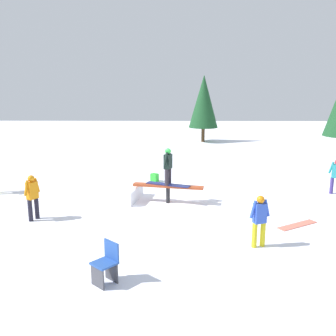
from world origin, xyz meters
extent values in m
plane|color=white|center=(0.00, 0.00, 0.00)|extent=(60.00, 60.00, 0.00)
cylinder|color=black|center=(0.00, 0.00, 0.28)|extent=(0.14, 0.14, 0.56)
cube|color=#A53F1E|center=(0.00, 0.00, 0.60)|extent=(2.47, 0.77, 0.08)
cube|color=white|center=(-1.97, 0.40, 0.24)|extent=(2.06, 1.83, 0.48)
cube|color=navy|center=(0.00, 0.00, 0.66)|extent=(1.55, 0.84, 0.03)
cylinder|color=#2C262E|center=(-0.05, -0.12, 0.95)|extent=(0.14, 0.14, 0.55)
cylinder|color=#2C262E|center=(0.05, 0.12, 0.95)|extent=(0.14, 0.14, 0.55)
cube|color=black|center=(0.00, 0.00, 1.47)|extent=(0.30, 0.38, 0.50)
cylinder|color=black|center=(-0.08, -0.19, 1.58)|extent=(0.18, 0.29, 0.46)
cylinder|color=black|center=(0.08, 0.19, 1.58)|extent=(0.18, 0.29, 0.46)
sphere|color=green|center=(0.00, 0.00, 1.82)|extent=(0.21, 0.21, 0.21)
cylinder|color=black|center=(-4.12, -1.85, 0.33)|extent=(0.13, 0.13, 0.67)
cylinder|color=black|center=(-4.00, -1.63, 0.33)|extent=(0.13, 0.13, 0.67)
cube|color=orange|center=(-4.06, -1.74, 0.93)|extent=(0.32, 0.37, 0.52)
cylinder|color=orange|center=(-4.16, -1.91, 1.05)|extent=(0.16, 0.20, 0.47)
cylinder|color=orange|center=(-3.96, -1.56, 1.05)|extent=(0.16, 0.20, 0.47)
sphere|color=orange|center=(-4.06, -1.74, 1.29)|extent=(0.20, 0.20, 0.20)
cylinder|color=yellow|center=(2.46, -3.55, 0.32)|extent=(0.13, 0.13, 0.64)
cylinder|color=yellow|center=(2.23, -3.63, 0.32)|extent=(0.13, 0.13, 0.64)
cube|color=blue|center=(2.34, -3.59, 0.90)|extent=(0.35, 0.28, 0.51)
cylinder|color=blue|center=(2.52, -3.52, 1.01)|extent=(0.20, 0.13, 0.45)
cylinder|color=blue|center=(2.16, -3.65, 1.01)|extent=(0.20, 0.13, 0.45)
sphere|color=orange|center=(2.34, -3.59, 1.25)|extent=(0.20, 0.20, 0.20)
cylinder|color=#3E3079|center=(6.15, 1.19, 0.32)|extent=(0.13, 0.13, 0.63)
cylinder|color=teal|center=(6.09, 1.23, 1.00)|extent=(0.20, 0.16, 0.45)
cube|color=#E9725C|center=(3.82, -2.12, 0.01)|extent=(1.33, 0.94, 0.02)
cube|color=#3F3F44|center=(-1.36, -5.59, 0.22)|extent=(0.31, 0.29, 0.44)
cube|color=#3F3F44|center=(-1.11, -5.33, 0.22)|extent=(0.31, 0.29, 0.44)
cube|color=#274F9E|center=(-1.23, -5.46, 0.46)|extent=(0.62, 0.62, 0.04)
cube|color=#274F9E|center=(-1.10, -5.31, 0.68)|extent=(0.35, 0.32, 0.40)
cube|color=green|center=(-0.61, 2.93, 0.17)|extent=(0.37, 0.36, 0.34)
cylinder|color=#4C331E|center=(2.33, 14.32, 0.52)|extent=(0.24, 0.24, 1.04)
cone|color=#194723|center=(2.33, 14.32, 2.87)|extent=(2.07, 2.07, 3.67)
camera|label=1|loc=(0.16, -12.48, 4.03)|focal=40.00mm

